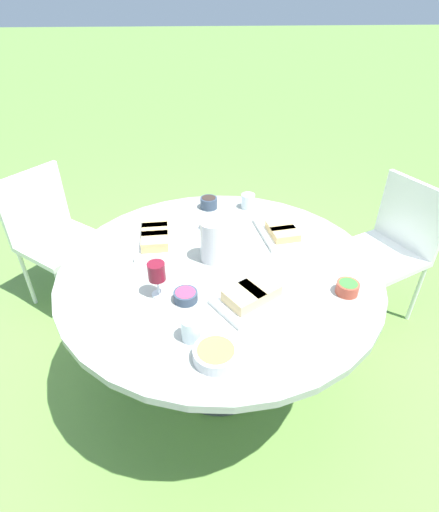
{
  "coord_description": "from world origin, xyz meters",
  "views": [
    {
      "loc": [
        0.09,
        1.45,
        1.84
      ],
      "look_at": [
        0.0,
        0.0,
        0.83
      ],
      "focal_mm": 28.0,
      "sensor_mm": 36.0,
      "label": 1
    }
  ],
  "objects": [
    {
      "name": "handbag",
      "position": [
        -0.25,
        -1.19,
        0.13
      ],
      "size": [
        0.3,
        0.14,
        0.37
      ],
      "color": "brown",
      "rests_on": "ground_plane"
    },
    {
      "name": "bowl_salad",
      "position": [
        -0.51,
        0.21,
        0.8
      ],
      "size": [
        0.09,
        0.09,
        0.05
      ],
      "color": "#B74733",
      "rests_on": "dining_table"
    },
    {
      "name": "platter_sandwich_side",
      "position": [
        -0.33,
        -0.25,
        0.79
      ],
      "size": [
        0.24,
        0.34,
        0.06
      ],
      "color": "white",
      "rests_on": "dining_table"
    },
    {
      "name": "dining_table",
      "position": [
        0.0,
        0.0,
        0.68
      ],
      "size": [
        1.44,
        1.44,
        0.77
      ],
      "color": "#4C4C51",
      "rests_on": "ground_plane"
    },
    {
      "name": "cup_water_far",
      "position": [
        0.13,
        0.43,
        0.82
      ],
      "size": [
        0.07,
        0.07,
        0.09
      ],
      "color": "silver",
      "rests_on": "dining_table"
    },
    {
      "name": "chair_near_left",
      "position": [
        -1.08,
        -0.52,
        0.52
      ],
      "size": [
        0.57,
        0.58,
        0.89
      ],
      "color": "white",
      "rests_on": "ground_plane"
    },
    {
      "name": "bowl_dip_red",
      "position": [
        0.15,
        0.22,
        0.79
      ],
      "size": [
        0.1,
        0.1,
        0.04
      ],
      "color": "#334256",
      "rests_on": "dining_table"
    },
    {
      "name": "water_pitcher",
      "position": [
        0.03,
        -0.06,
        0.87
      ],
      "size": [
        0.12,
        0.11,
        0.2
      ],
      "color": "silver",
      "rests_on": "dining_table"
    },
    {
      "name": "wine_glass",
      "position": [
        0.26,
        0.18,
        0.88
      ],
      "size": [
        0.07,
        0.07,
        0.16
      ],
      "color": "silver",
      "rests_on": "dining_table"
    },
    {
      "name": "bowl_fries",
      "position": [
        0.05,
        0.53,
        0.79
      ],
      "size": [
        0.16,
        0.16,
        0.05
      ],
      "color": "silver",
      "rests_on": "dining_table"
    },
    {
      "name": "platter_charcuterie",
      "position": [
        0.3,
        -0.24,
        0.8
      ],
      "size": [
        0.21,
        0.37,
        0.07
      ],
      "color": "white",
      "rests_on": "dining_table"
    },
    {
      "name": "platter_bread_main",
      "position": [
        -0.13,
        0.23,
        0.8
      ],
      "size": [
        0.42,
        0.37,
        0.07
      ],
      "color": "white",
      "rests_on": "dining_table"
    },
    {
      "name": "bowl_olives",
      "position": [
        0.03,
        -0.57,
        0.8
      ],
      "size": [
        0.1,
        0.1,
        0.06
      ],
      "color": "#334256",
      "rests_on": "dining_table"
    },
    {
      "name": "chair_near_right",
      "position": [
        1.03,
        -0.79,
        0.52
      ],
      "size": [
        0.6,
        0.61,
        0.89
      ],
      "color": "white",
      "rests_on": "ground_plane"
    },
    {
      "name": "cup_water_near",
      "position": [
        -0.2,
        -0.55,
        0.81
      ],
      "size": [
        0.08,
        0.08,
        0.08
      ],
      "color": "silver",
      "rests_on": "dining_table"
    },
    {
      "name": "ground_plane",
      "position": [
        0.0,
        0.0,
        0.0
      ],
      "size": [
        40.0,
        40.0,
        0.0
      ],
      "primitive_type": "plane",
      "color": "#668E42"
    }
  ]
}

